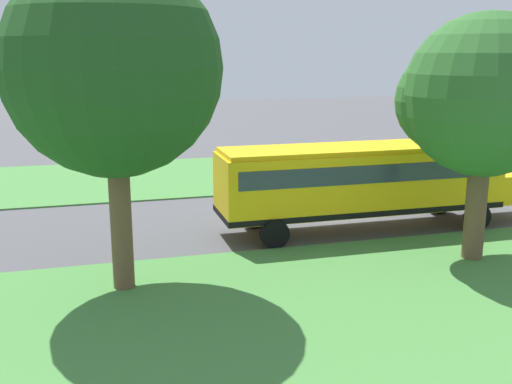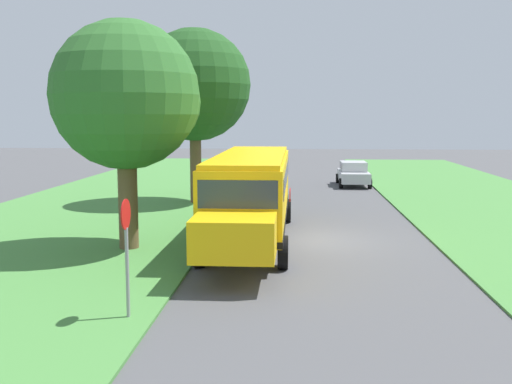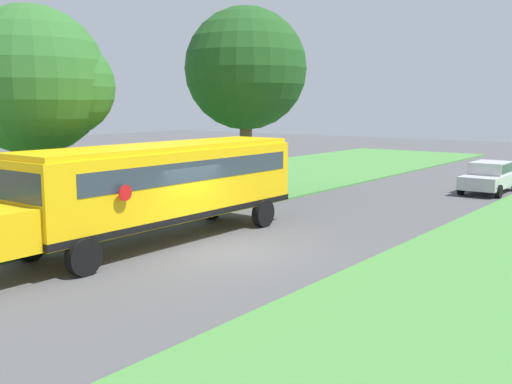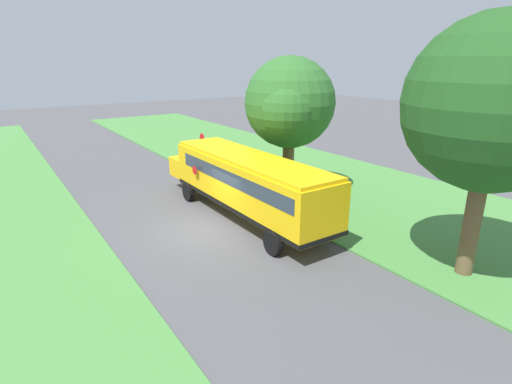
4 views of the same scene
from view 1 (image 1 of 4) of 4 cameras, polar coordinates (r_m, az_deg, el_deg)
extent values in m
plane|color=#4C4C4F|center=(24.96, 7.34, -1.95)|extent=(120.00, 120.00, 0.00)
cube|color=#47843D|center=(16.70, 20.90, -10.38)|extent=(12.00, 80.00, 0.08)
cube|color=#47843D|center=(33.20, 1.35, 2.01)|extent=(10.00, 80.00, 0.07)
cube|color=yellow|center=(22.28, 9.91, 1.15)|extent=(2.50, 10.50, 2.20)
cube|color=yellow|center=(25.63, 22.50, 0.65)|extent=(2.20, 1.90, 1.10)
cube|color=yellow|center=(22.07, 10.03, 4.15)|extent=(2.35, 10.29, 0.16)
cube|color=black|center=(22.50, 9.81, -1.29)|extent=(2.54, 10.54, 0.20)
cube|color=#2D3842|center=(22.06, 9.25, 2.28)|extent=(2.53, 9.24, 0.64)
cube|color=#2D3842|center=(24.85, 20.87, 2.80)|extent=(2.25, 0.12, 0.80)
cylinder|color=red|center=(24.82, 14.56, 2.50)|extent=(0.03, 0.44, 0.44)
cylinder|color=black|center=(25.67, 17.10, -0.86)|extent=(0.30, 1.00, 1.00)
cylinder|color=black|center=(23.67, 20.32, -2.26)|extent=(0.30, 1.00, 1.00)
cylinder|color=black|center=(22.50, -0.11, -2.20)|extent=(0.30, 1.00, 1.00)
cylinder|color=black|center=(20.19, 1.78, -4.02)|extent=(0.30, 1.00, 1.00)
cylinder|color=brown|center=(19.98, 20.19, -1.50)|extent=(0.65, 0.65, 3.37)
sphere|color=#2D6628|center=(19.44, 21.02, 8.62)|extent=(4.93, 4.93, 4.93)
sphere|color=#2D6628|center=(19.63, 17.81, 8.28)|extent=(3.24, 3.24, 3.24)
cylinder|color=brown|center=(16.73, -12.73, -2.74)|extent=(0.59, 0.59, 3.94)
sphere|color=#1E4C1C|center=(16.12, -13.48, 11.43)|extent=(5.69, 5.69, 5.69)
sphere|color=#1E4C1C|center=(15.63, -15.82, 11.30)|extent=(3.22, 3.22, 3.22)
camera|label=2|loc=(37.72, 40.40, 7.16)|focal=42.00mm
camera|label=3|loc=(40.81, 19.10, 9.65)|focal=42.00mm
camera|label=4|loc=(30.11, -27.35, 13.49)|focal=28.00mm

